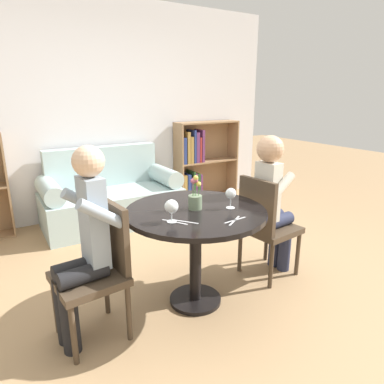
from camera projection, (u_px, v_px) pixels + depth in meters
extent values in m
plane|color=tan|center=(195.00, 301.00, 2.68)|extent=(16.00, 16.00, 0.00)
cube|color=silver|center=(95.00, 111.00, 4.29)|extent=(5.20, 0.05, 2.70)
cylinder|color=black|center=(196.00, 212.00, 2.47)|extent=(1.02, 1.02, 0.03)
cylinder|color=black|center=(195.00, 257.00, 2.57)|extent=(0.09, 0.09, 0.69)
cylinder|color=black|center=(195.00, 299.00, 2.67)|extent=(0.40, 0.40, 0.03)
cube|color=#A8C1C1|center=(113.00, 207.00, 4.21)|extent=(1.62, 0.80, 0.42)
cube|color=#A8C1C1|center=(102.00, 166.00, 4.35)|extent=(1.40, 0.16, 0.50)
cylinder|color=#A8C1C1|center=(49.00, 190.00, 3.78)|extent=(0.22, 0.72, 0.22)
cylinder|color=#A8C1C1|center=(163.00, 175.00, 4.47)|extent=(0.22, 0.72, 0.22)
cube|color=#93704C|center=(7.00, 185.00, 3.81)|extent=(0.02, 0.28, 1.17)
cube|color=#93704C|center=(202.00, 160.00, 5.23)|extent=(0.98, 0.02, 1.17)
cube|color=#93704C|center=(178.00, 164.00, 4.89)|extent=(0.02, 0.28, 1.17)
cube|color=#93704C|center=(232.00, 158.00, 5.37)|extent=(0.02, 0.28, 1.17)
cube|color=#93704C|center=(206.00, 197.00, 5.29)|extent=(0.94, 0.28, 0.02)
cube|color=#93704C|center=(206.00, 161.00, 5.13)|extent=(0.94, 0.28, 0.02)
cube|color=#93704C|center=(207.00, 122.00, 4.97)|extent=(0.94, 0.28, 0.02)
cube|color=olive|center=(182.00, 188.00, 5.01)|extent=(0.05, 0.23, 0.41)
cube|color=navy|center=(186.00, 187.00, 5.04)|extent=(0.05, 0.23, 0.41)
cube|color=#602D5B|center=(189.00, 188.00, 5.07)|extent=(0.03, 0.23, 0.36)
cube|color=#234723|center=(191.00, 185.00, 5.08)|extent=(0.03, 0.23, 0.45)
cube|color=#602D5B|center=(193.00, 186.00, 5.10)|extent=(0.03, 0.23, 0.41)
cube|color=#234723|center=(195.00, 186.00, 5.12)|extent=(0.05, 0.23, 0.41)
cube|color=#602D5B|center=(198.00, 186.00, 5.15)|extent=(0.03, 0.23, 0.39)
cube|color=navy|center=(182.00, 150.00, 4.85)|extent=(0.05, 0.23, 0.37)
cube|color=olive|center=(185.00, 147.00, 4.87)|extent=(0.05, 0.23, 0.45)
cube|color=olive|center=(188.00, 150.00, 4.91)|extent=(0.05, 0.23, 0.38)
cube|color=navy|center=(191.00, 146.00, 4.92)|extent=(0.03, 0.23, 0.47)
cube|color=#602D5B|center=(194.00, 147.00, 4.95)|extent=(0.05, 0.23, 0.43)
cube|color=maroon|center=(197.00, 149.00, 4.98)|extent=(0.03, 0.23, 0.36)
cube|color=#602D5B|center=(200.00, 146.00, 4.99)|extent=(0.04, 0.23, 0.46)
cylinder|color=#473828|center=(56.00, 306.00, 2.28)|extent=(0.04, 0.04, 0.40)
cylinder|color=#473828|center=(74.00, 335.00, 2.00)|extent=(0.04, 0.04, 0.40)
cylinder|color=#473828|center=(106.00, 288.00, 2.48)|extent=(0.04, 0.04, 0.40)
cylinder|color=#473828|center=(129.00, 313.00, 2.21)|extent=(0.04, 0.04, 0.40)
cube|color=#473828|center=(89.00, 279.00, 2.18)|extent=(0.46, 0.46, 0.05)
cube|color=#473828|center=(114.00, 235.00, 2.22)|extent=(0.08, 0.38, 0.45)
cylinder|color=#473828|center=(298.00, 254.00, 3.01)|extent=(0.04, 0.04, 0.40)
cylinder|color=#473828|center=(266.00, 241.00, 3.29)|extent=(0.04, 0.04, 0.40)
cylinder|color=#473828|center=(271.00, 266.00, 2.81)|extent=(0.04, 0.04, 0.40)
cylinder|color=#473828|center=(240.00, 251.00, 3.08)|extent=(0.04, 0.04, 0.40)
cube|color=#473828|center=(270.00, 229.00, 2.98)|extent=(0.46, 0.46, 0.05)
cube|color=#473828|center=(257.00, 206.00, 2.80)|extent=(0.08, 0.38, 0.45)
cylinder|color=black|center=(64.00, 311.00, 2.18)|extent=(0.11, 0.11, 0.45)
cylinder|color=black|center=(70.00, 320.00, 2.10)|extent=(0.11, 0.11, 0.45)
cylinder|color=black|center=(77.00, 268.00, 2.17)|extent=(0.31, 0.14, 0.11)
cylinder|color=black|center=(83.00, 275.00, 2.08)|extent=(0.31, 0.14, 0.11)
cube|color=#93A3B2|center=(94.00, 223.00, 2.11)|extent=(0.14, 0.21, 0.58)
cylinder|color=#93A3B2|center=(84.00, 202.00, 2.18)|extent=(0.29, 0.10, 0.23)
cylinder|color=#93A3B2|center=(101.00, 214.00, 1.98)|extent=(0.29, 0.10, 0.23)
sphere|color=beige|center=(88.00, 161.00, 2.00)|extent=(0.19, 0.19, 0.19)
cylinder|color=#282D47|center=(285.00, 247.00, 3.10)|extent=(0.11, 0.11, 0.45)
cylinder|color=#282D47|center=(275.00, 243.00, 3.18)|extent=(0.11, 0.11, 0.45)
cylinder|color=#282D47|center=(279.00, 221.00, 2.95)|extent=(0.31, 0.14, 0.11)
cylinder|color=#282D47|center=(269.00, 218.00, 3.04)|extent=(0.31, 0.14, 0.11)
cube|color=silver|center=(267.00, 193.00, 2.86)|extent=(0.14, 0.21, 0.52)
cylinder|color=silver|center=(281.00, 187.00, 2.73)|extent=(0.29, 0.10, 0.23)
cylinder|color=silver|center=(256.00, 181.00, 2.94)|extent=(0.29, 0.10, 0.23)
sphere|color=tan|center=(270.00, 149.00, 2.76)|extent=(0.22, 0.22, 0.22)
cylinder|color=white|center=(172.00, 222.00, 2.23)|extent=(0.06, 0.06, 0.00)
cylinder|color=white|center=(172.00, 217.00, 2.22)|extent=(0.01, 0.01, 0.07)
sphere|color=white|center=(171.00, 206.00, 2.20)|extent=(0.09, 0.09, 0.09)
sphere|color=#E58E75|center=(171.00, 208.00, 2.21)|extent=(0.07, 0.07, 0.07)
cylinder|color=white|center=(230.00, 208.00, 2.50)|extent=(0.06, 0.06, 0.00)
cylinder|color=white|center=(231.00, 203.00, 2.49)|extent=(0.01, 0.01, 0.08)
sphere|color=white|center=(231.00, 193.00, 2.47)|extent=(0.08, 0.08, 0.08)
sphere|color=beige|center=(231.00, 195.00, 2.47)|extent=(0.06, 0.06, 0.06)
cylinder|color=gray|center=(195.00, 202.00, 2.47)|extent=(0.10, 0.10, 0.10)
cylinder|color=#4C7A42|center=(199.00, 190.00, 2.45)|extent=(0.00, 0.01, 0.09)
sphere|color=#EACC4C|center=(199.00, 184.00, 2.43)|extent=(0.04, 0.04, 0.04)
cylinder|color=#4C7A42|center=(193.00, 188.00, 2.44)|extent=(0.01, 0.00, 0.11)
sphere|color=#D16684|center=(193.00, 181.00, 2.42)|extent=(0.04, 0.04, 0.04)
cylinder|color=#4C7A42|center=(194.00, 188.00, 2.45)|extent=(0.00, 0.01, 0.10)
sphere|color=#E07F4C|center=(194.00, 181.00, 2.44)|extent=(0.04, 0.04, 0.04)
cylinder|color=#4C7A42|center=(196.00, 188.00, 2.44)|extent=(0.01, 0.00, 0.11)
sphere|color=#D16684|center=(196.00, 180.00, 2.43)|extent=(0.04, 0.04, 0.04)
cylinder|color=#4C7A42|center=(196.00, 187.00, 2.43)|extent=(0.00, 0.01, 0.13)
sphere|color=#EACC4C|center=(196.00, 178.00, 2.41)|extent=(0.04, 0.04, 0.04)
cube|color=silver|center=(185.00, 222.00, 2.23)|extent=(0.12, 0.16, 0.00)
cube|color=silver|center=(175.00, 222.00, 2.23)|extent=(0.11, 0.17, 0.00)
cube|color=silver|center=(234.00, 221.00, 2.25)|extent=(0.16, 0.11, 0.00)
cube|color=silver|center=(235.00, 220.00, 2.26)|extent=(0.19, 0.03, 0.00)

